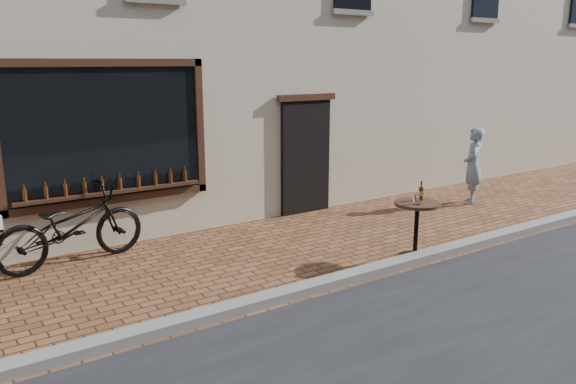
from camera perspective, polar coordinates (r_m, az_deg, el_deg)
ground at (r=7.49m, az=5.36°, el=-9.96°), size 90.00×90.00×0.00m
kerb at (r=7.61m, az=4.41°, el=-9.07°), size 90.00×0.25×0.12m
cargo_bicycle at (r=8.79m, az=-21.43°, el=-3.26°), size 2.60×1.08×1.23m
bistro_table at (r=8.66m, az=12.95°, el=-2.63°), size 0.68×0.68×1.17m
pedestrian at (r=12.35m, az=18.25°, el=2.56°), size 0.69×0.66×1.59m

